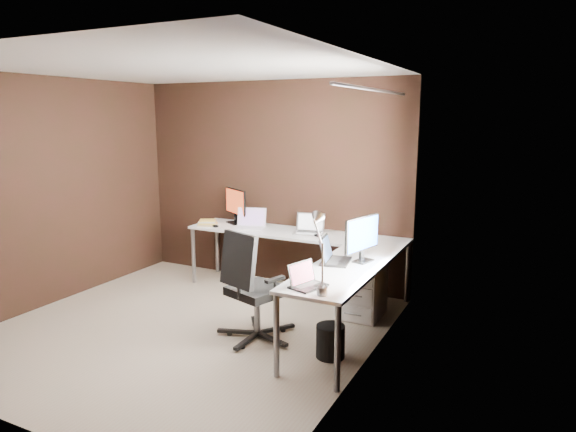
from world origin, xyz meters
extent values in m
cube|color=#9E917B|center=(0.00, 0.00, 0.00)|extent=(3.60, 3.60, 0.00)
cube|color=white|center=(0.00, 0.00, 2.50)|extent=(3.60, 3.60, 0.00)
cube|color=black|center=(0.00, 1.80, 1.25)|extent=(3.60, 0.00, 2.50)
cube|color=black|center=(0.00, -1.80, 1.25)|extent=(3.60, 0.00, 2.50)
cube|color=black|center=(-1.80, 0.00, 1.25)|extent=(0.00, 3.60, 2.50)
cube|color=black|center=(1.80, 0.00, 1.25)|extent=(0.00, 3.60, 2.50)
cube|color=white|center=(1.79, 0.35, 1.45)|extent=(0.00, 1.00, 1.30)
cube|color=orange|center=(1.75, -0.38, 1.25)|extent=(0.01, 0.35, 2.00)
cube|color=orange|center=(1.75, 1.07, 1.25)|extent=(0.01, 0.35, 2.00)
cylinder|color=slate|center=(1.75, 0.35, 2.28)|extent=(0.02, 1.90, 0.02)
cube|color=white|center=(0.48, 1.50, 0.71)|extent=(2.65, 0.60, 0.03)
cube|color=white|center=(1.50, 0.38, 0.71)|extent=(0.60, 1.65, 0.03)
cylinder|color=slate|center=(-0.81, 1.24, 0.35)|extent=(0.05, 0.05, 0.70)
cylinder|color=slate|center=(-0.81, 1.76, 0.35)|extent=(0.05, 0.05, 0.70)
cylinder|color=slate|center=(1.24, -0.41, 0.35)|extent=(0.05, 0.05, 0.70)
cylinder|color=slate|center=(1.76, -0.41, 0.35)|extent=(0.05, 0.05, 0.70)
cylinder|color=slate|center=(1.76, 1.76, 0.35)|extent=(0.05, 0.05, 0.70)
cube|color=white|center=(1.43, 1.15, 0.30)|extent=(0.42, 0.50, 0.60)
cube|color=black|center=(-0.43, 1.61, 0.74)|extent=(0.26, 0.24, 0.01)
cube|color=black|center=(-0.42, 1.63, 0.80)|extent=(0.06, 0.05, 0.10)
cube|color=black|center=(-0.42, 1.63, 1.01)|extent=(0.45, 0.29, 0.33)
cube|color=#B43C17|center=(-0.42, 1.61, 1.01)|extent=(0.41, 0.25, 0.30)
cube|color=black|center=(1.59, 0.67, 0.74)|extent=(0.17, 0.22, 0.01)
cube|color=black|center=(1.57, 0.67, 0.79)|extent=(0.04, 0.05, 0.09)
cube|color=black|center=(1.57, 0.67, 1.00)|extent=(0.16, 0.51, 0.32)
cube|color=#1C4BB0|center=(1.59, 0.67, 1.00)|extent=(0.13, 0.48, 0.29)
cube|color=white|center=(-0.10, 1.44, 0.74)|extent=(0.41, 0.34, 0.02)
cube|color=white|center=(-0.12, 1.53, 0.86)|extent=(0.36, 0.17, 0.22)
cube|color=#82609A|center=(-0.12, 1.52, 0.86)|extent=(0.31, 0.14, 0.19)
cube|color=silver|center=(0.65, 1.51, 0.74)|extent=(0.37, 0.29, 0.02)
cube|color=silver|center=(0.64, 1.59, 0.85)|extent=(0.34, 0.12, 0.21)
cube|color=silver|center=(0.64, 1.59, 0.85)|extent=(0.30, 0.10, 0.18)
cube|color=black|center=(1.37, 0.53, 0.74)|extent=(0.31, 0.40, 0.02)
cube|color=black|center=(1.28, 0.52, 0.86)|extent=(0.13, 0.36, 0.22)
cube|color=#1A273D|center=(1.28, 0.52, 0.86)|extent=(0.11, 0.32, 0.19)
cube|color=black|center=(1.43, -0.23, 0.74)|extent=(0.27, 0.33, 0.02)
cube|color=black|center=(1.36, -0.21, 0.83)|extent=(0.14, 0.29, 0.18)
cube|color=#C35774|center=(1.37, -0.21, 0.83)|extent=(0.12, 0.25, 0.15)
cube|color=tan|center=(-0.66, 1.36, 0.74)|extent=(0.26, 0.23, 0.02)
cube|color=gold|center=(-0.66, 1.36, 0.76)|extent=(0.25, 0.22, 0.02)
cube|color=beige|center=(-0.66, 1.36, 0.78)|extent=(0.26, 0.24, 0.02)
cube|color=gold|center=(-0.66, 1.36, 0.79)|extent=(0.24, 0.23, 0.01)
ellipsoid|color=black|center=(-0.51, 1.30, 0.75)|extent=(0.10, 0.08, 0.03)
ellipsoid|color=black|center=(0.81, 1.40, 0.75)|extent=(0.11, 0.09, 0.04)
cylinder|color=slate|center=(1.60, -0.35, 0.76)|extent=(0.09, 0.09, 0.06)
cylinder|color=slate|center=(1.60, -0.35, 0.97)|extent=(0.02, 0.02, 0.34)
cylinder|color=slate|center=(1.55, -0.32, 1.20)|extent=(0.02, 0.19, 0.25)
cone|color=slate|center=(1.50, -0.25, 1.29)|extent=(0.11, 0.14, 0.14)
cylinder|color=slate|center=(0.72, 0.18, 0.25)|extent=(0.06, 0.06, 0.37)
cube|color=black|center=(0.72, 0.18, 0.46)|extent=(0.57, 0.57, 0.08)
cube|color=black|center=(0.66, -0.03, 0.80)|extent=(0.43, 0.24, 0.49)
cylinder|color=black|center=(1.50, 0.10, 0.15)|extent=(0.33, 0.33, 0.29)
camera|label=1|loc=(3.03, -3.79, 2.07)|focal=32.00mm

